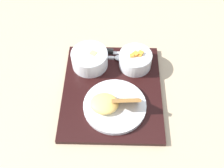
{
  "coord_description": "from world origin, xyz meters",
  "views": [
    {
      "loc": [
        0.54,
        -0.07,
        0.78
      ],
      "look_at": [
        0.0,
        0.0,
        0.05
      ],
      "focal_mm": 45.0,
      "sensor_mm": 36.0,
      "label": 1
    }
  ],
  "objects_px": {
    "bowl_salad": "(135,59)",
    "spoon": "(116,58)",
    "plate_main": "(112,105)",
    "knife": "(108,51)",
    "bowl_soup": "(90,58)"
  },
  "relations": [
    {
      "from": "bowl_salad",
      "to": "spoon",
      "type": "relative_size",
      "value": 0.8
    },
    {
      "from": "plate_main",
      "to": "knife",
      "type": "bearing_deg",
      "value": 176.18
    },
    {
      "from": "knife",
      "to": "spoon",
      "type": "xyz_separation_m",
      "value": [
        0.03,
        0.03,
        -0.0
      ]
    },
    {
      "from": "bowl_salad",
      "to": "bowl_soup",
      "type": "relative_size",
      "value": 0.9
    },
    {
      "from": "bowl_salad",
      "to": "bowl_soup",
      "type": "distance_m",
      "value": 0.16
    },
    {
      "from": "bowl_soup",
      "to": "knife",
      "type": "relative_size",
      "value": 0.75
    },
    {
      "from": "bowl_salad",
      "to": "spoon",
      "type": "distance_m",
      "value": 0.08
    },
    {
      "from": "bowl_soup",
      "to": "knife",
      "type": "distance_m",
      "value": 0.09
    },
    {
      "from": "spoon",
      "to": "plate_main",
      "type": "bearing_deg",
      "value": -89.67
    },
    {
      "from": "knife",
      "to": "spoon",
      "type": "relative_size",
      "value": 1.19
    },
    {
      "from": "spoon",
      "to": "bowl_salad",
      "type": "bearing_deg",
      "value": -20.2
    },
    {
      "from": "plate_main",
      "to": "knife",
      "type": "xyz_separation_m",
      "value": [
        -0.24,
        0.02,
        -0.01
      ]
    },
    {
      "from": "bowl_soup",
      "to": "plate_main",
      "type": "relative_size",
      "value": 0.63
    },
    {
      "from": "plate_main",
      "to": "spoon",
      "type": "distance_m",
      "value": 0.21
    },
    {
      "from": "spoon",
      "to": "bowl_soup",
      "type": "bearing_deg",
      "value": -159.67
    }
  ]
}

